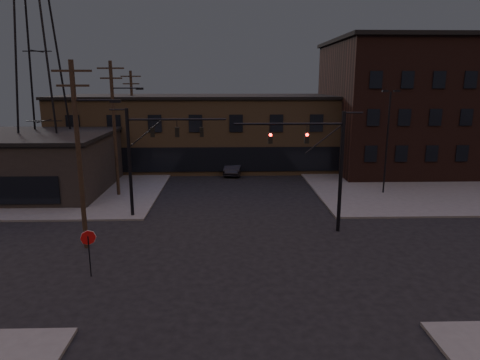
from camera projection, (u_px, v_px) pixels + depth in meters
name	position (u px, v px, depth m)	size (l,w,h in m)	color
ground	(244.00, 259.00, 24.25)	(140.00, 140.00, 0.00)	black
sidewalk_ne	(439.00, 174.00, 46.30)	(30.00, 30.00, 0.15)	#474744
sidewalk_nw	(28.00, 176.00, 45.03)	(30.00, 30.00, 0.15)	#474744
building_row	(235.00, 132.00, 50.63)	(40.00, 12.00, 8.00)	brown
building_right	(428.00, 107.00, 48.65)	(22.00, 16.00, 14.00)	black
building_left	(17.00, 164.00, 38.70)	(16.00, 12.00, 5.00)	black
traffic_signal_near	(324.00, 159.00, 27.69)	(7.12, 0.24, 8.00)	black
traffic_signal_far	(147.00, 150.00, 30.73)	(7.12, 0.24, 8.00)	black
stop_sign	(88.00, 243.00, 21.68)	(0.72, 0.33, 2.48)	black
utility_pole_near	(80.00, 152.00, 24.62)	(3.70, 0.28, 11.00)	black
utility_pole_mid	(115.00, 126.00, 36.22)	(3.70, 0.28, 11.50)	black
utility_pole_far	(133.00, 119.00, 47.95)	(2.20, 0.28, 11.00)	black
transmission_tower	(37.00, 51.00, 38.47)	(7.00, 7.00, 25.00)	black
lot_light_a	(388.00, 133.00, 37.03)	(1.50, 0.28, 9.14)	black
lot_light_b	(429.00, 127.00, 42.07)	(1.50, 0.28, 9.14)	black
parked_car_lot_a	(398.00, 166.00, 46.92)	(1.61, 4.01, 1.37)	black
parked_car_lot_b	(393.00, 162.00, 48.91)	(2.08, 5.13, 1.49)	#A8A8AA
car_crossing	(234.00, 167.00, 46.43)	(1.73, 4.95, 1.63)	black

